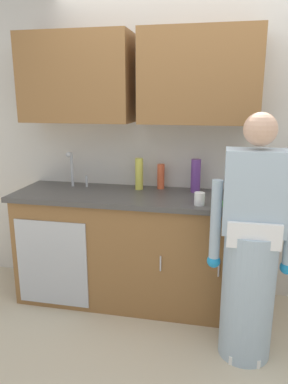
% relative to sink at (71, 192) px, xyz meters
% --- Properties ---
extents(ground_plane, '(9.00, 9.00, 0.00)m').
position_rel_sink_xyz_m(ground_plane, '(1.09, -0.71, -0.93)').
color(ground_plane, beige).
extents(kitchen_wall_with_uppers, '(4.80, 0.44, 2.70)m').
position_rel_sink_xyz_m(kitchen_wall_with_uppers, '(0.95, 0.29, 0.55)').
color(kitchen_wall_with_uppers, beige).
rests_on(kitchen_wall_with_uppers, ground).
extents(counter_cabinet, '(1.90, 0.62, 0.90)m').
position_rel_sink_xyz_m(counter_cabinet, '(0.54, -0.01, -0.48)').
color(counter_cabinet, brown).
rests_on(counter_cabinet, ground).
extents(countertop, '(1.96, 0.66, 0.04)m').
position_rel_sink_xyz_m(countertop, '(0.54, -0.01, -0.01)').
color(countertop, '#474442').
rests_on(countertop, counter_cabinet).
extents(sink, '(0.50, 0.36, 0.35)m').
position_rel_sink_xyz_m(sink, '(0.00, 0.00, 0.00)').
color(sink, '#B7BABF').
rests_on(sink, counter_cabinet).
extents(person_at_sink, '(0.55, 0.34, 1.62)m').
position_rel_sink_xyz_m(person_at_sink, '(1.45, -0.55, -0.23)').
color(person_at_sink, white).
rests_on(person_at_sink, ground).
extents(bottle_dish_liquid, '(0.07, 0.07, 0.27)m').
position_rel_sink_xyz_m(bottle_dish_liquid, '(0.56, 0.15, 0.15)').
color(bottle_dish_liquid, '#D8D14C').
rests_on(bottle_dish_liquid, countertop).
extents(bottle_water_short, '(0.06, 0.06, 0.21)m').
position_rel_sink_xyz_m(bottle_water_short, '(0.74, 0.21, 0.12)').
color(bottle_water_short, '#E05933').
rests_on(bottle_water_short, countertop).
extents(bottle_soap, '(0.08, 0.08, 0.27)m').
position_rel_sink_xyz_m(bottle_soap, '(1.03, 0.16, 0.15)').
color(bottle_soap, '#66388C').
rests_on(bottle_soap, countertop).
extents(cup_by_sink, '(0.08, 0.08, 0.09)m').
position_rel_sink_xyz_m(cup_by_sink, '(1.09, -0.22, 0.06)').
color(cup_by_sink, white).
rests_on(cup_by_sink, countertop).
extents(sponge, '(0.11, 0.07, 0.03)m').
position_rel_sink_xyz_m(sponge, '(1.24, -0.20, 0.03)').
color(sponge, '#4CBF4C').
rests_on(sponge, countertop).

